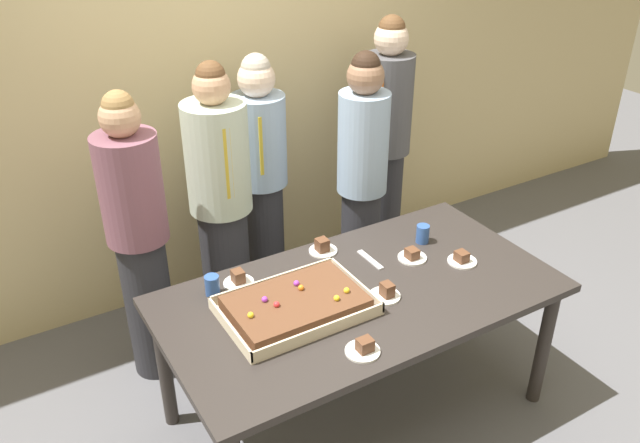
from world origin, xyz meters
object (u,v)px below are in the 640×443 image
Objects in this scene: person_green_shirt_behind at (221,205)px; cake_server_utensil at (370,260)px; drink_cup_nearest at (212,285)px; drink_cup_middle at (423,234)px; plated_slice_near_left at (323,248)px; person_serving_front at (362,181)px; plated_slice_far_right at (462,259)px; party_table at (360,305)px; sheet_cake at (296,305)px; plated_slice_far_left at (364,348)px; person_far_right_suit at (261,178)px; plated_slice_center_back at (386,293)px; plated_slice_near_right at (412,256)px; person_striped_tie_right at (139,238)px; plated_slice_center_front at (238,280)px.

cake_server_utensil is at bearing 35.51° from person_green_shirt_behind.
drink_cup_nearest and drink_cup_middle have the same top height.
plated_slice_near_left is 0.55m from drink_cup_middle.
cake_server_utensil is 0.12× the size of person_serving_front.
party_table is at bearing 174.91° from plated_slice_far_right.
sheet_cake is at bearing -134.42° from plated_slice_near_left.
sheet_cake is 0.57m from cake_server_utensil.
person_far_right_suit reaches higher than plated_slice_far_left.
person_serving_front is at bearing 38.22° from plated_slice_near_left.
cake_server_utensil is at bearing 18.24° from person_serving_front.
cake_server_utensil is (0.12, 0.30, -0.02)m from plated_slice_center_back.
plated_slice_far_right is 1.37m from person_far_right_suit.
plated_slice_near_right is 1.50× the size of drink_cup_middle.
drink_cup_middle is at bearing 35.52° from person_striped_tie_right.
sheet_cake is at bearing -161.47° from cake_server_utensil.
person_green_shirt_behind is at bearing 119.64° from plated_slice_near_left.
drink_cup_middle is 0.06× the size of person_green_shirt_behind.
plated_slice_center_back is at bearing -146.29° from drink_cup_middle.
person_serving_front is (0.55, 0.81, 0.20)m from party_table.
sheet_cake is 4.44× the size of plated_slice_far_right.
plated_slice_center_front reaches higher than plated_slice_far_left.
plated_slice_far_right is (0.20, -0.16, 0.00)m from plated_slice_near_right.
plated_slice_far_right is at bearing 21.18° from plated_slice_far_left.
plated_slice_center_back is (-0.51, -0.05, 0.00)m from plated_slice_far_right.
person_serving_front reaches higher than cake_server_utensil.
plated_slice_near_left is at bearing 159.87° from drink_cup_middle.
plated_slice_near_left is 0.81m from person_far_right_suit.
plated_slice_near_left and plated_slice_center_back have the same top height.
plated_slice_near_right is 1.11m from person_green_shirt_behind.
person_far_right_suit is at bearing 105.90° from plated_slice_near_right.
plated_slice_center_back is 0.56m from drink_cup_middle.
drink_cup_nearest is 0.06× the size of person_green_shirt_behind.
person_serving_front is (-0.04, 0.86, 0.10)m from plated_slice_far_right.
person_far_right_suit is at bearing -81.28° from person_serving_front.
drink_cup_nearest is 0.50× the size of cake_server_utensil.
person_serving_front reaches higher than plated_slice_near_left.
plated_slice_far_left is at bearing -126.88° from cake_server_utensil.
drink_cup_nearest is at bearing -9.36° from person_striped_tie_right.
sheet_cake is at bearing -173.70° from plated_slice_near_right.
person_serving_front is (0.36, 0.61, 0.11)m from cake_server_utensil.
drink_cup_middle is at bearing 50.70° from person_green_shirt_behind.
drink_cup_middle is at bearing 1.47° from cake_server_utensil.
plated_slice_near_right is at bearing 35.59° from person_serving_front.
person_striped_tie_right reaches higher than drink_cup_nearest.
party_table is at bearing 127.18° from plated_slice_center_back.
party_table is at bearing 15.79° from person_far_right_suit.
cake_server_utensil is at bearing -49.57° from plated_slice_near_left.
person_far_right_suit is (-0.47, 1.00, 0.04)m from drink_cup_middle.
person_serving_front is (0.89, 0.79, 0.08)m from sheet_cake.
person_serving_front is at bearing 77.06° from plated_slice_near_right.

